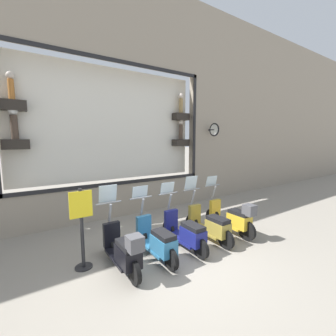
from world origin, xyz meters
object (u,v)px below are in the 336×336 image
Objects in this scene: scooter_navy_2 at (186,232)px; shop_sign_post at (82,226)px; scooter_teal_3 at (157,241)px; scooter_yellow_0 at (233,218)px; scooter_black_4 at (124,250)px; scooter_olive_1 at (210,225)px.

shop_sign_post is at bearing 77.36° from scooter_navy_2.
scooter_navy_2 reaches higher than scooter_teal_3.
scooter_teal_3 is at bearing 88.77° from scooter_yellow_0.
scooter_yellow_0 reaches higher than scooter_teal_3.
scooter_black_4 reaches higher than scooter_navy_2.
scooter_yellow_0 is at bearing -98.22° from shop_sign_post.
shop_sign_post is (0.57, 3.96, 0.44)m from scooter_yellow_0.
scooter_olive_1 is at bearing -99.32° from shop_sign_post.
shop_sign_post is (0.58, 0.67, 0.46)m from scooter_black_4.
scooter_olive_1 reaches higher than scooter_navy_2.
scooter_olive_1 is at bearing -89.74° from scooter_navy_2.
scooter_black_4 is at bearing 91.50° from scooter_olive_1.
scooter_teal_3 is at bearing -85.76° from scooter_black_4.
scooter_black_4 is 1.05× the size of shop_sign_post.
scooter_black_4 is at bearing 90.14° from scooter_yellow_0.
scooter_black_4 is (-0.06, 1.65, 0.05)m from scooter_navy_2.
shop_sign_post reaches higher than scooter_black_4.
scooter_olive_1 is 1.00× the size of scooter_black_4.
scooter_olive_1 reaches higher than scooter_teal_3.
scooter_olive_1 is at bearing 86.05° from scooter_yellow_0.
scooter_yellow_0 is 1.01× the size of scooter_teal_3.
scooter_olive_1 is at bearing -89.87° from scooter_teal_3.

